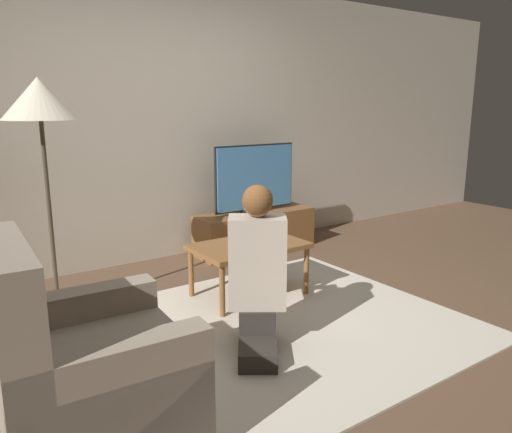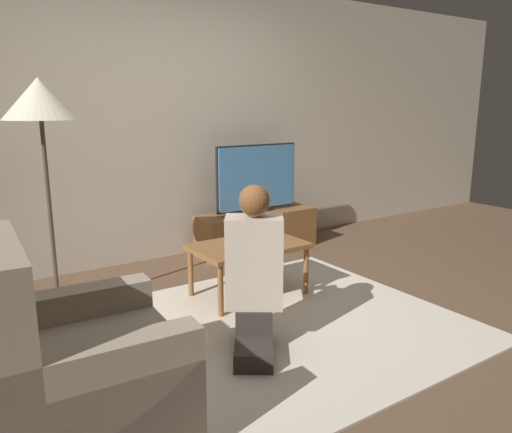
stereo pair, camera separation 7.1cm
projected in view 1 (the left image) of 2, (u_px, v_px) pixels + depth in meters
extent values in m
plane|color=brown|center=(284.00, 326.00, 3.37)|extent=(10.00, 10.00, 0.00)
cube|color=beige|center=(157.00, 122.00, 4.62)|extent=(10.00, 0.06, 2.60)
cube|color=beige|center=(284.00, 325.00, 3.37)|extent=(2.29, 2.09, 0.02)
cube|color=brown|center=(255.00, 231.00, 5.07)|extent=(1.26, 0.38, 0.40)
cube|color=black|center=(255.00, 210.00, 5.02)|extent=(0.31, 0.08, 0.04)
cube|color=black|center=(255.00, 177.00, 4.96)|extent=(0.92, 0.03, 0.65)
cube|color=#4C8CC6|center=(255.00, 177.00, 4.95)|extent=(0.89, 0.04, 0.62)
cube|color=brown|center=(249.00, 246.00, 3.80)|extent=(0.84, 0.54, 0.04)
cylinder|color=brown|center=(222.00, 292.00, 3.45)|extent=(0.04, 0.04, 0.39)
cylinder|color=brown|center=(306.00, 271.00, 3.87)|extent=(0.04, 0.04, 0.39)
cylinder|color=brown|center=(191.00, 274.00, 3.82)|extent=(0.04, 0.04, 0.39)
cylinder|color=brown|center=(271.00, 257.00, 4.24)|extent=(0.04, 0.04, 0.39)
cylinder|color=#4C4233|center=(59.00, 308.00, 3.63)|extent=(0.28, 0.28, 0.03)
cylinder|color=#4C4233|center=(48.00, 200.00, 3.45)|extent=(0.03, 0.03, 1.57)
cone|color=#EFE5C6|center=(39.00, 98.00, 3.30)|extent=(0.50, 0.50, 0.28)
cube|color=gray|center=(98.00, 393.00, 2.19)|extent=(0.81, 0.81, 0.46)
cube|color=gray|center=(10.00, 305.00, 1.93)|extent=(0.20, 0.78, 0.50)
cube|color=gray|center=(118.00, 416.00, 1.91)|extent=(0.77, 0.18, 0.60)
cube|color=gray|center=(80.00, 349.00, 2.44)|extent=(0.77, 0.18, 0.60)
cube|color=#332D28|center=(258.00, 347.00, 2.93)|extent=(0.42, 0.47, 0.11)
cube|color=#332D28|center=(257.00, 316.00, 3.06)|extent=(0.32, 0.32, 0.14)
cube|color=#C1B29E|center=(257.00, 262.00, 2.98)|extent=(0.39, 0.36, 0.56)
sphere|color=tan|center=(257.00, 202.00, 2.90)|extent=(0.18, 0.18, 0.18)
sphere|color=brown|center=(257.00, 200.00, 2.87)|extent=(0.18, 0.18, 0.18)
cube|color=black|center=(257.00, 241.00, 3.33)|extent=(0.13, 0.11, 0.04)
cylinder|color=#C1B29E|center=(273.00, 246.00, 3.22)|extent=(0.23, 0.29, 0.07)
cylinder|color=#C1B29E|center=(241.00, 246.00, 3.21)|extent=(0.23, 0.29, 0.07)
cube|color=brown|center=(236.00, 235.00, 3.77)|extent=(0.11, 0.01, 0.15)
cylinder|color=#4C3823|center=(251.00, 236.00, 3.92)|extent=(0.10, 0.10, 0.06)
cylinder|color=#EFE5C6|center=(251.00, 225.00, 3.90)|extent=(0.18, 0.18, 0.11)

